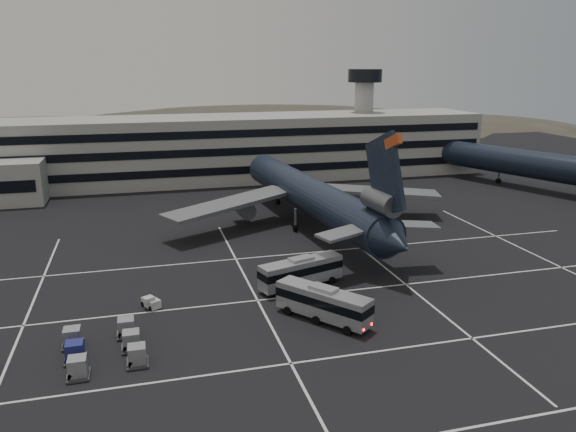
% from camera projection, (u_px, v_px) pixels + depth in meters
% --- Properties ---
extents(ground, '(260.00, 260.00, 0.00)m').
position_uv_depth(ground, '(320.00, 309.00, 59.95)').
color(ground, black).
rests_on(ground, ground).
extents(lane_markings, '(90.00, 55.62, 0.01)m').
position_uv_depth(lane_markings, '(326.00, 306.00, 60.86)').
color(lane_markings, silver).
rests_on(lane_markings, ground).
extents(terminal, '(125.00, 26.00, 24.00)m').
position_uv_depth(terminal, '(207.00, 150.00, 123.66)').
color(terminal, gray).
rests_on(terminal, ground).
extents(hills, '(352.00, 180.00, 44.00)m').
position_uv_depth(hills, '(231.00, 159.00, 225.99)').
color(hills, '#38332B').
rests_on(hills, ground).
extents(trijet_main, '(47.25, 57.70, 18.08)m').
position_uv_depth(trijet_main, '(311.00, 195.00, 88.51)').
color(trijet_main, black).
rests_on(trijet_main, ground).
extents(trijet_far, '(29.32, 55.28, 18.08)m').
position_uv_depth(trijet_far, '(505.00, 159.00, 120.25)').
color(trijet_far, black).
rests_on(trijet_far, ground).
extents(bus_near, '(8.27, 9.81, 3.70)m').
position_uv_depth(bus_near, '(323.00, 302.00, 56.86)').
color(bus_near, gray).
rests_on(bus_near, ground).
extents(bus_far, '(10.68, 5.44, 3.68)m').
position_uv_depth(bus_far, '(301.00, 271.00, 65.37)').
color(bus_far, gray).
rests_on(bus_far, ground).
extents(tug_b, '(2.21, 2.53, 1.40)m').
position_uv_depth(tug_b, '(152.00, 302.00, 60.22)').
color(tug_b, '#BABBB6').
rests_on(tug_b, ground).
extents(uld_cluster, '(7.94, 8.98, 1.80)m').
position_uv_depth(uld_cluster, '(104.00, 346.00, 50.34)').
color(uld_cluster, '#2D2D30').
rests_on(uld_cluster, ground).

